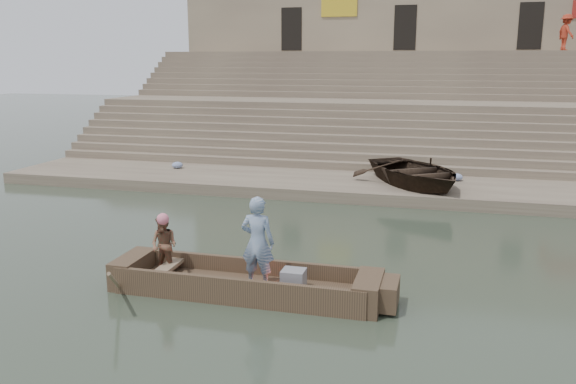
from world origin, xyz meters
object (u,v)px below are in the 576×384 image
at_px(television, 293,279).
at_px(pedestrian, 566,32).
at_px(main_rowboat, 245,289).
at_px(standing_man, 258,242).
at_px(rowing_man, 164,245).
at_px(beached_rowboat, 415,172).

distance_m(television, pedestrian, 26.75).
bearing_deg(main_rowboat, television, 0.00).
distance_m(standing_man, television, 1.03).
bearing_deg(television, standing_man, -173.35).
distance_m(rowing_man, television, 2.91).
distance_m(main_rowboat, pedestrian, 27.17).
relative_size(main_rowboat, pedestrian, 2.62).
xyz_separation_m(television, pedestrian, (8.81, 24.59, 5.73)).
bearing_deg(rowing_man, standing_man, 3.62).
distance_m(rowing_man, pedestrian, 27.63).
relative_size(television, pedestrian, 0.24).
distance_m(main_rowboat, beached_rowboat, 10.44).
bearing_deg(main_rowboat, beached_rowboat, 73.82).
bearing_deg(television, pedestrian, 70.29).
relative_size(standing_man, television, 4.11).
relative_size(rowing_man, beached_rowboat, 0.27).
xyz_separation_m(standing_man, beached_rowboat, (2.58, 10.09, -0.28)).
relative_size(rowing_man, television, 2.77).
bearing_deg(standing_man, main_rowboat, -12.33).
height_order(main_rowboat, rowing_man, rowing_man).
relative_size(main_rowboat, beached_rowboat, 1.06).
relative_size(main_rowboat, standing_man, 2.65).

